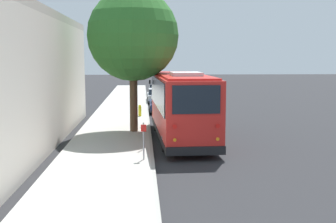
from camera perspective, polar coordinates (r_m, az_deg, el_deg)
The scene contains 11 objects.
ground_plane at distance 21.93m, azimuth 2.62°, elevation -3.87°, with size 160.00×160.00×0.00m, color #28282B.
sidewalk_slab at distance 21.85m, azimuth -7.76°, elevation -3.77°, with size 80.00×3.92×0.15m, color #B2AFA8.
curb_strip at distance 21.79m, azimuth -2.42°, elevation -3.73°, with size 80.00×0.14×0.15m, color #9D9A94.
shuttle_bus at distance 21.68m, azimuth 1.82°, elevation 1.15°, with size 9.63×3.02×3.57m.
parked_sedan_navy at distance 32.89m, azimuth -1.01°, elevation 0.97°, with size 4.20×1.74×1.28m.
parked_sedan_silver at distance 39.63m, azimuth -1.60°, elevation 2.11°, with size 4.33×1.72×1.32m.
parked_sedan_black at distance 45.79m, azimuth -1.62°, elevation 2.84°, with size 4.35×1.70×1.33m.
street_tree at distance 23.58m, azimuth -4.77°, elevation 11.06°, with size 5.01×5.01×8.57m.
sign_post_near at distance 17.08m, azimuth -3.32°, elevation -4.08°, with size 0.06×0.22×1.43m.
sign_post_far at distance 18.92m, azimuth -3.34°, elevation -3.34°, with size 0.06×0.06×1.22m.
fire_hydrant at distance 29.52m, azimuth -3.84°, elevation 0.14°, with size 0.22×0.22×0.81m.
Camera 1 is at (-21.38, 2.32, 4.30)m, focal length 45.00 mm.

